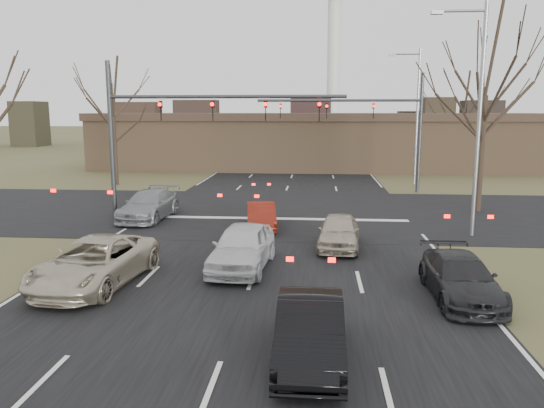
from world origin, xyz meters
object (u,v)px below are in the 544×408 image
(car_black_hatch, at_px, (310,330))
(car_red_ahead, at_px, (261,216))
(mast_arm_near, at_px, (173,119))
(car_silver_suv, at_px, (95,262))
(car_silver_ahead, at_px, (339,231))
(streetlight_right_far, at_px, (415,110))
(mast_arm_far, at_px, (378,118))
(streetlight_right_near, at_px, (476,109))
(car_grey_ahead, at_px, (149,205))
(car_charcoal_sedan, at_px, (460,278))
(car_white_sedan, at_px, (242,247))
(building, at_px, (316,141))

(car_black_hatch, relative_size, car_red_ahead, 1.12)
(mast_arm_near, bearing_deg, car_silver_suv, -88.42)
(car_red_ahead, bearing_deg, mast_arm_near, 145.79)
(car_red_ahead, height_order, car_silver_ahead, car_silver_ahead)
(streetlight_right_far, height_order, car_red_ahead, streetlight_right_far)
(mast_arm_far, bearing_deg, car_red_ahead, -118.43)
(mast_arm_far, relative_size, car_black_hatch, 2.64)
(car_black_hatch, xyz_separation_m, car_silver_ahead, (1.04, 9.96, -0.01))
(mast_arm_near, distance_m, car_black_hatch, 17.68)
(mast_arm_far, relative_size, streetlight_right_far, 1.11)
(mast_arm_near, height_order, car_silver_ahead, mast_arm_near)
(streetlight_right_far, bearing_deg, streetlight_right_near, -91.68)
(car_silver_ahead, bearing_deg, car_grey_ahead, 156.29)
(car_charcoal_sedan, bearing_deg, car_silver_ahead, 119.52)
(car_grey_ahead, bearing_deg, car_charcoal_sedan, -36.52)
(car_grey_ahead, bearing_deg, mast_arm_near, 24.97)
(mast_arm_far, height_order, car_white_sedan, mast_arm_far)
(mast_arm_near, relative_size, streetlight_right_near, 1.21)
(streetlight_right_near, relative_size, car_charcoal_sedan, 2.26)
(streetlight_right_near, bearing_deg, car_charcoal_sedan, -106.74)
(car_silver_suv, height_order, car_white_sedan, car_white_sedan)
(car_red_ahead, xyz_separation_m, car_silver_ahead, (3.50, -3.24, 0.07))
(building, xyz_separation_m, car_grey_ahead, (-8.50, -25.50, -1.94))
(streetlight_right_near, height_order, car_silver_ahead, streetlight_right_near)
(streetlight_right_far, xyz_separation_m, car_black_hatch, (-7.36, -29.55, -4.89))
(building, relative_size, car_white_sedan, 9.14)
(mast_arm_near, height_order, car_grey_ahead, mast_arm_near)
(car_silver_suv, distance_m, car_red_ahead, 9.67)
(mast_arm_near, distance_m, car_white_sedan, 10.84)
(mast_arm_far, bearing_deg, car_black_hatch, -99.39)
(car_white_sedan, bearing_deg, car_red_ahead, 94.20)
(streetlight_right_far, height_order, car_black_hatch, streetlight_right_far)
(streetlight_right_near, distance_m, streetlight_right_far, 17.01)
(mast_arm_near, distance_m, mast_arm_far, 15.17)
(car_silver_suv, bearing_deg, car_white_sedan, 32.27)
(streetlight_right_near, bearing_deg, car_silver_suv, -149.98)
(streetlight_right_near, bearing_deg, car_silver_ahead, -156.00)
(streetlight_right_near, relative_size, car_silver_ahead, 2.48)
(mast_arm_near, bearing_deg, car_red_ahead, -26.40)
(car_red_ahead, bearing_deg, car_grey_ahead, 155.07)
(car_white_sedan, bearing_deg, mast_arm_far, 74.60)
(car_silver_suv, height_order, car_silver_ahead, car_silver_suv)
(car_charcoal_sedan, relative_size, car_grey_ahead, 0.88)
(mast_arm_near, xyz_separation_m, car_red_ahead, (4.73, -2.35, -4.45))
(car_silver_suv, distance_m, car_black_hatch, 8.28)
(car_silver_suv, bearing_deg, streetlight_right_near, 36.06)
(car_black_hatch, bearing_deg, mast_arm_far, 80.49)
(car_black_hatch, distance_m, car_red_ahead, 13.43)
(mast_arm_far, relative_size, streetlight_right_near, 1.11)
(car_white_sedan, height_order, car_silver_ahead, car_white_sedan)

